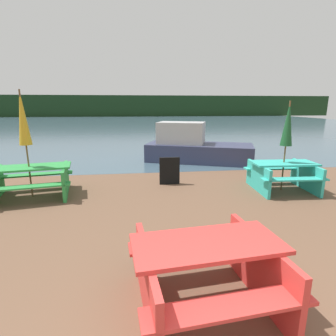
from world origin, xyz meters
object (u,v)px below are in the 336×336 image
boat (194,147)px  picnic_table_teal (283,173)px  umbrella_darkgreen (288,124)px  picnic_table_red (207,268)px  signboard (170,171)px  picnic_table_green (30,179)px  umbrella_gold (23,119)px

boat → picnic_table_teal: bearing=-49.1°
umbrella_darkgreen → boat: (-1.44, 3.82, -1.13)m
picnic_table_red → picnic_table_teal: picnic_table_red is taller
umbrella_darkgreen → picnic_table_red: bearing=-129.1°
picnic_table_red → picnic_table_teal: (2.99, 3.67, -0.02)m
picnic_table_teal → signboard: bearing=162.7°
picnic_table_teal → umbrella_darkgreen: umbrella_darkgreen is taller
picnic_table_teal → picnic_table_green: 6.18m
picnic_table_teal → umbrella_darkgreen: 1.23m
picnic_table_green → umbrella_darkgreen: size_ratio=0.91×
signboard → picnic_table_teal: bearing=-17.3°
picnic_table_green → boat: bearing=37.1°
umbrella_darkgreen → umbrella_gold: 6.18m
picnic_table_red → picnic_table_green: picnic_table_red is taller
picnic_table_red → umbrella_gold: umbrella_gold is taller
picnic_table_teal → signboard: signboard is taller
picnic_table_teal → umbrella_darkgreen: size_ratio=0.73×
picnic_table_red → signboard: (0.20, 4.54, -0.08)m
picnic_table_red → picnic_table_green: bearing=129.1°
umbrella_gold → boat: umbrella_gold is taller
picnic_table_red → picnic_table_green: size_ratio=0.82×
boat → picnic_table_green: bearing=-122.7°
picnic_table_green → signboard: (3.38, 0.62, -0.07)m
umbrella_gold → boat: 6.07m
umbrella_gold → picnic_table_red: bearing=-50.9°
picnic_table_teal → umbrella_gold: 6.34m
picnic_table_red → picnic_table_green: (-3.18, 3.92, -0.01)m
picnic_table_teal → picnic_table_green: size_ratio=0.80×
picnic_table_green → signboard: 3.44m
picnic_table_red → boat: (1.55, 7.50, 0.08)m
boat → umbrella_darkgreen: bearing=-49.1°
umbrella_darkgreen → umbrella_gold: size_ratio=0.91×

